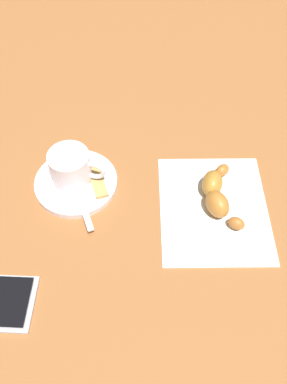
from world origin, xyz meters
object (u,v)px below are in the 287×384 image
napkin (214,209)px  croissant (217,194)px  saucer (76,183)px  espresso_cup (71,167)px  teaspoon (74,179)px  sugar_packet (97,181)px

napkin → croissant: (-0.00, -0.01, 0.02)m
saucer → croissant: (-0.21, 0.02, 0.02)m
espresso_cup → napkin: bearing=170.8°
saucer → espresso_cup: 0.03m
espresso_cup → croissant: 0.22m
teaspoon → napkin: teaspoon is taller
teaspoon → napkin: size_ratio=0.72×
espresso_cup → croissant: (-0.21, 0.02, -0.02)m
espresso_cup → sugar_packet: (-0.04, 0.00, -0.02)m
napkin → croissant: 0.02m
napkin → espresso_cup: bearing=-9.2°
sugar_packet → espresso_cup: bearing=60.5°
teaspoon → croissant: bearing=175.9°
espresso_cup → teaspoon: 0.02m
sugar_packet → croissant: croissant is taller
saucer → sugar_packet: sugar_packet is taller
saucer → sugar_packet: (-0.03, -0.00, 0.01)m
saucer → espresso_cup: espresso_cup is taller
sugar_packet → napkin: sugar_packet is taller
napkin → sugar_packet: bearing=-9.7°
espresso_cup → croissant: bearing=174.8°
croissant → sugar_packet: bearing=-4.9°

